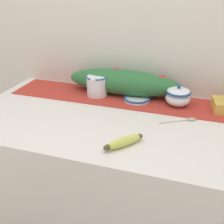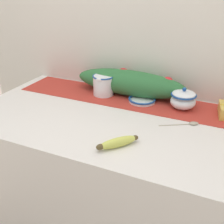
{
  "view_description": "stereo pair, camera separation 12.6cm",
  "coord_description": "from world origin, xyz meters",
  "px_view_note": "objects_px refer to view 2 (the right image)",
  "views": [
    {
      "loc": [
        0.4,
        -1.12,
        1.51
      ],
      "look_at": [
        0.04,
        -0.04,
        0.96
      ],
      "focal_mm": 45.0,
      "sensor_mm": 36.0,
      "label": 1
    },
    {
      "loc": [
        0.51,
        -1.07,
        1.51
      ],
      "look_at": [
        0.04,
        -0.04,
        0.96
      ],
      "focal_mm": 45.0,
      "sensor_mm": 36.0,
      "label": 2
    }
  ],
  "objects_px": {
    "cream_pitcher": "(104,84)",
    "sugar_bowl": "(183,99)",
    "banana": "(118,142)",
    "spoon": "(191,123)",
    "small_dish": "(142,100)"
  },
  "relations": [
    {
      "from": "cream_pitcher",
      "to": "banana",
      "type": "xyz_separation_m",
      "value": [
        0.28,
        -0.45,
        -0.04
      ]
    },
    {
      "from": "sugar_bowl",
      "to": "small_dish",
      "type": "height_order",
      "value": "sugar_bowl"
    },
    {
      "from": "cream_pitcher",
      "to": "small_dish",
      "type": "relative_size",
      "value": 0.97
    },
    {
      "from": "cream_pitcher",
      "to": "sugar_bowl",
      "type": "bearing_deg",
      "value": -0.14
    },
    {
      "from": "sugar_bowl",
      "to": "small_dish",
      "type": "distance_m",
      "value": 0.21
    },
    {
      "from": "cream_pitcher",
      "to": "spoon",
      "type": "xyz_separation_m",
      "value": [
        0.51,
        -0.15,
        -0.06
      ]
    },
    {
      "from": "small_dish",
      "to": "spoon",
      "type": "relative_size",
      "value": 0.86
    },
    {
      "from": "banana",
      "to": "spoon",
      "type": "distance_m",
      "value": 0.38
    },
    {
      "from": "cream_pitcher",
      "to": "sugar_bowl",
      "type": "height_order",
      "value": "cream_pitcher"
    },
    {
      "from": "cream_pitcher",
      "to": "banana",
      "type": "bearing_deg",
      "value": -58.03
    },
    {
      "from": "banana",
      "to": "spoon",
      "type": "relative_size",
      "value": 0.93
    },
    {
      "from": "banana",
      "to": "spoon",
      "type": "height_order",
      "value": "banana"
    },
    {
      "from": "cream_pitcher",
      "to": "banana",
      "type": "height_order",
      "value": "cream_pitcher"
    },
    {
      "from": "sugar_bowl",
      "to": "spoon",
      "type": "relative_size",
      "value": 0.76
    },
    {
      "from": "sugar_bowl",
      "to": "spoon",
      "type": "bearing_deg",
      "value": -63.72
    }
  ]
}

